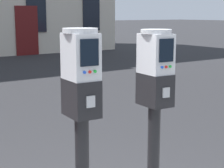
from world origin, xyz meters
TOP-DOWN VIEW (x-y plane):
  - parking_meter_near_kerb at (-0.29, -0.21)m, footprint 0.23×0.26m
  - parking_meter_twin_adjacent at (0.31, -0.21)m, footprint 0.23×0.26m

SIDE VIEW (x-z plane):
  - parking_meter_twin_adjacent at x=0.31m, z-range 0.43..1.96m
  - parking_meter_near_kerb at x=-0.29m, z-range 0.43..1.99m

